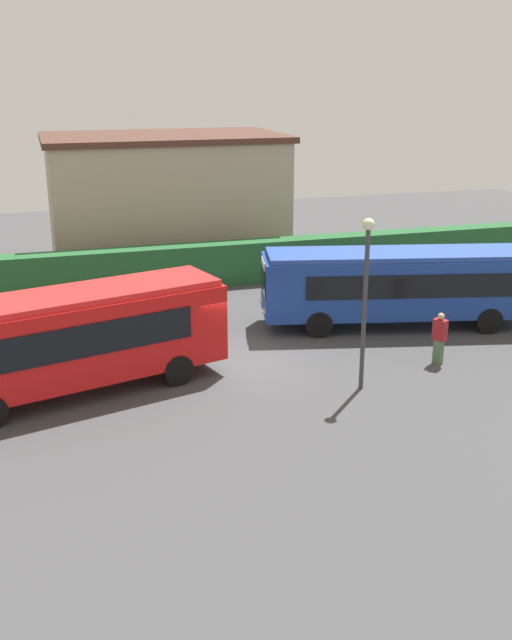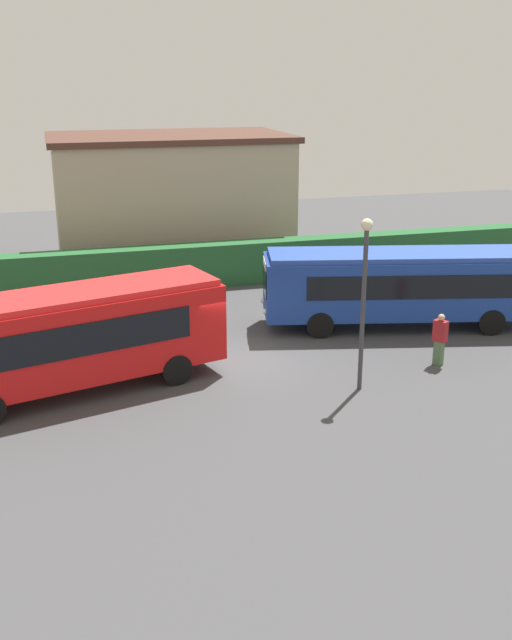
% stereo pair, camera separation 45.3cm
% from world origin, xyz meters
% --- Properties ---
extents(ground_plane, '(64.00, 64.00, 0.00)m').
position_xyz_m(ground_plane, '(0.00, 0.00, 0.00)').
color(ground_plane, '#424244').
extents(bus_red, '(9.62, 4.75, 3.21)m').
position_xyz_m(bus_red, '(-5.15, -0.99, 1.85)').
color(bus_red, red).
rests_on(bus_red, ground_plane).
extents(bus_blue, '(10.74, 4.73, 2.96)m').
position_xyz_m(bus_blue, '(7.21, 1.99, 1.73)').
color(bus_blue, navy).
rests_on(bus_blue, ground_plane).
extents(person_left, '(0.49, 0.40, 1.85)m').
position_xyz_m(person_left, '(-7.32, 0.37, 0.99)').
color(person_left, silver).
rests_on(person_left, ground_plane).
extents(person_center, '(0.30, 0.42, 1.90)m').
position_xyz_m(person_center, '(-5.51, 1.88, 1.02)').
color(person_center, '#334C8C').
rests_on(person_center, ground_plane).
extents(person_right, '(0.45, 0.52, 1.79)m').
position_xyz_m(person_right, '(6.74, -2.00, 0.94)').
color(person_right, '#4C6B47').
rests_on(person_right, ground_plane).
extents(person_far, '(0.52, 0.53, 1.68)m').
position_xyz_m(person_far, '(6.77, 4.54, 0.88)').
color(person_far, '#4C6B47').
rests_on(person_far, ground_plane).
extents(hedge_row, '(44.00, 1.11, 1.95)m').
position_xyz_m(hedge_row, '(0.00, 9.79, 0.97)').
color(hedge_row, '#24592D').
rests_on(hedge_row, ground_plane).
extents(depot_building, '(11.99, 7.51, 6.45)m').
position_xyz_m(depot_building, '(0.60, 15.38, 3.23)').
color(depot_building, tan).
rests_on(depot_building, ground_plane).
extents(lamppost, '(0.36, 0.36, 5.38)m').
position_xyz_m(lamppost, '(3.35, -3.19, 3.38)').
color(lamppost, '#38383D').
rests_on(lamppost, ground_plane).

